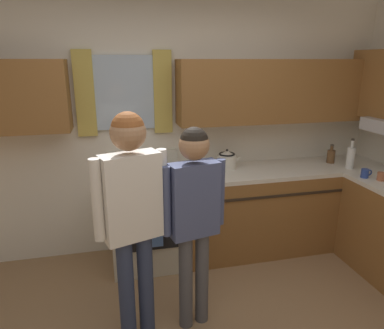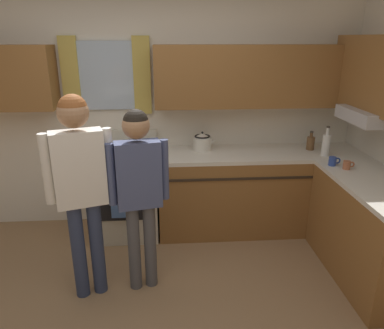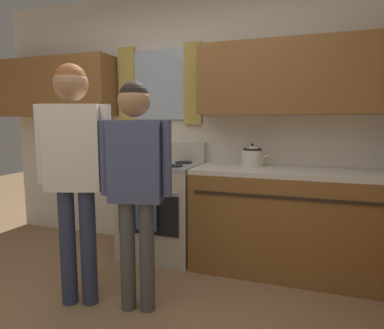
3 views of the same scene
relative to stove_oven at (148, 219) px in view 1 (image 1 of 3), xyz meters
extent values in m
cube|color=silver|center=(0.26, 0.36, 0.83)|extent=(4.60, 0.10, 2.60)
cube|color=silver|center=(-0.15, 0.29, 1.21)|extent=(0.56, 0.03, 0.70)
cube|color=gold|center=(-0.51, 0.28, 1.21)|extent=(0.18, 0.04, 0.80)
cube|color=gold|center=(0.22, 0.28, 1.21)|extent=(0.18, 0.04, 0.80)
cube|color=brown|center=(1.46, 0.15, 1.21)|extent=(2.21, 0.32, 0.63)
cube|color=brown|center=(1.47, 0.00, -0.04)|extent=(2.18, 0.62, 0.86)
cube|color=silver|center=(1.47, 0.00, 0.41)|extent=(2.18, 0.62, 0.04)
cube|color=#2D2319|center=(1.47, -0.32, 0.25)|extent=(2.06, 0.01, 0.02)
cube|color=beige|center=(0.00, 0.00, -0.04)|extent=(0.71, 0.62, 0.86)
cube|color=black|center=(0.00, -0.32, 0.01)|extent=(0.59, 0.01, 0.36)
cylinder|color=#ADADB2|center=(0.00, -0.34, 0.23)|extent=(0.59, 0.02, 0.02)
cube|color=#ADADB2|center=(0.00, 0.00, 0.41)|extent=(0.71, 0.62, 0.04)
cube|color=beige|center=(0.00, 0.27, 0.53)|extent=(0.71, 0.08, 0.20)
cylinder|color=black|center=(-0.18, -0.14, 0.44)|extent=(0.17, 0.17, 0.01)
cylinder|color=black|center=(0.18, -0.14, 0.44)|extent=(0.17, 0.17, 0.01)
cylinder|color=black|center=(-0.18, 0.13, 0.44)|extent=(0.17, 0.17, 0.01)
cylinder|color=black|center=(0.18, 0.13, 0.44)|extent=(0.17, 0.17, 0.01)
cube|color=#4C72B7|center=(0.00, -0.35, 0.05)|extent=(0.20, 0.02, 0.34)
cylinder|color=white|center=(2.10, -0.18, 0.54)|extent=(0.08, 0.08, 0.22)
cylinder|color=white|center=(2.10, -0.18, 0.69)|extent=(0.03, 0.03, 0.08)
cylinder|color=#3F382D|center=(2.10, -0.18, 0.74)|extent=(0.03, 0.03, 0.02)
cylinder|color=brown|center=(2.03, 0.04, 0.50)|extent=(0.08, 0.08, 0.14)
cylinder|color=brown|center=(2.03, 0.04, 0.60)|extent=(0.03, 0.03, 0.05)
cylinder|color=#3F382D|center=(2.03, 0.04, 0.63)|extent=(0.04, 0.04, 0.02)
cylinder|color=#2D479E|center=(2.04, -0.48, 0.48)|extent=(0.07, 0.07, 0.08)
torus|color=#2D479E|center=(2.09, -0.48, 0.48)|extent=(0.06, 0.01, 0.06)
cylinder|color=#B76642|center=(2.13, -0.59, 0.47)|extent=(0.07, 0.07, 0.08)
cylinder|color=silver|center=(0.85, 0.11, 0.50)|extent=(0.20, 0.20, 0.14)
cone|color=silver|center=(0.85, 0.11, 0.60)|extent=(0.18, 0.18, 0.05)
sphere|color=black|center=(0.85, 0.11, 0.63)|extent=(0.02, 0.02, 0.02)
cone|color=silver|center=(0.98, 0.11, 0.53)|extent=(0.09, 0.04, 0.07)
torus|color=black|center=(0.85, 0.11, 0.59)|extent=(0.17, 0.17, 0.02)
cylinder|color=#2D3856|center=(-0.13, -1.01, -0.05)|extent=(0.11, 0.11, 0.83)
cylinder|color=#2D3856|center=(-0.27, -1.05, -0.05)|extent=(0.11, 0.11, 0.83)
cube|color=white|center=(-0.20, -1.03, 0.66)|extent=(0.41, 0.27, 0.59)
cylinder|color=white|center=(0.02, -0.96, 0.68)|extent=(0.07, 0.07, 0.54)
cylinder|color=white|center=(-0.41, -1.10, 0.68)|extent=(0.07, 0.07, 0.54)
sphere|color=#A87A56|center=(-0.20, -1.03, 1.08)|extent=(0.23, 0.23, 0.23)
sphere|color=brown|center=(-0.20, -1.03, 1.11)|extent=(0.21, 0.21, 0.21)
cylinder|color=#4C4C51|center=(0.31, -0.95, -0.08)|extent=(0.10, 0.10, 0.77)
cylinder|color=#4C4C51|center=(0.18, -0.98, -0.08)|extent=(0.10, 0.10, 0.77)
cube|color=#47517A|center=(0.24, -0.97, 0.57)|extent=(0.37, 0.22, 0.54)
cylinder|color=#47517A|center=(0.45, -0.92, 0.59)|extent=(0.07, 0.07, 0.50)
cylinder|color=#47517A|center=(0.04, -1.01, 0.59)|extent=(0.07, 0.07, 0.50)
sphere|color=#A87A56|center=(0.24, -0.97, 0.97)|extent=(0.21, 0.21, 0.21)
sphere|color=black|center=(0.24, -0.97, 0.99)|extent=(0.19, 0.19, 0.19)
camera|label=1|loc=(-0.30, -3.19, 1.52)|focal=32.67mm
camera|label=2|loc=(0.48, -3.65, 1.59)|focal=33.92mm
camera|label=3|loc=(1.30, -2.91, 0.83)|focal=31.03mm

